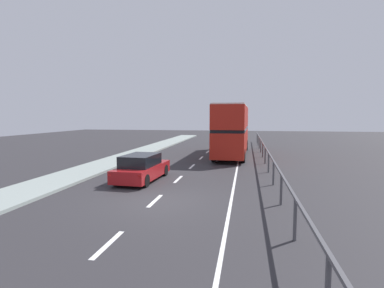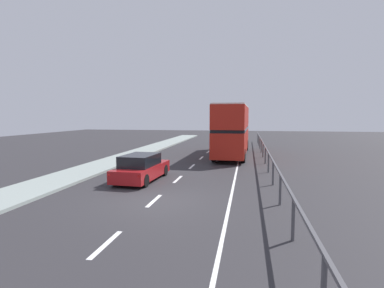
# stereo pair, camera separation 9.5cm
# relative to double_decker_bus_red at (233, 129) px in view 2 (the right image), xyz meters

# --- Properties ---
(ground_plane) EXTENTS (73.24, 120.00, 0.10)m
(ground_plane) POSITION_rel_double_decker_bus_red_xyz_m (-2.43, -15.12, -2.39)
(ground_plane) COLOR #2B292D
(near_sidewalk_kerb) EXTENTS (2.64, 80.00, 0.14)m
(near_sidewalk_kerb) POSITION_rel_double_decker_bus_red_xyz_m (-8.54, -15.12, -2.27)
(near_sidewalk_kerb) COLOR gray
(near_sidewalk_kerb) RESTS_ON ground
(lane_paint_markings) EXTENTS (3.21, 46.00, 0.01)m
(lane_paint_markings) POSITION_rel_double_decker_bus_red_xyz_m (-0.51, -6.27, -2.33)
(lane_paint_markings) COLOR silver
(lane_paint_markings) RESTS_ON ground
(bridge_side_railing) EXTENTS (0.10, 42.00, 1.24)m
(bridge_side_railing) POSITION_rel_double_decker_bus_red_xyz_m (2.57, -6.12, -1.35)
(bridge_side_railing) COLOR #4B4A4E
(bridge_side_railing) RESTS_ON ground
(double_decker_bus_red) EXTENTS (2.72, 11.44, 4.37)m
(double_decker_bus_red) POSITION_rel_double_decker_bus_red_xyz_m (0.00, 0.00, 0.00)
(double_decker_bus_red) COLOR #AF1E13
(double_decker_bus_red) RESTS_ON ground
(hatchback_car_near) EXTENTS (1.97, 4.46, 1.42)m
(hatchback_car_near) POSITION_rel_double_decker_bus_red_xyz_m (-4.29, -11.49, -1.66)
(hatchback_car_near) COLOR maroon
(hatchback_car_near) RESTS_ON ground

